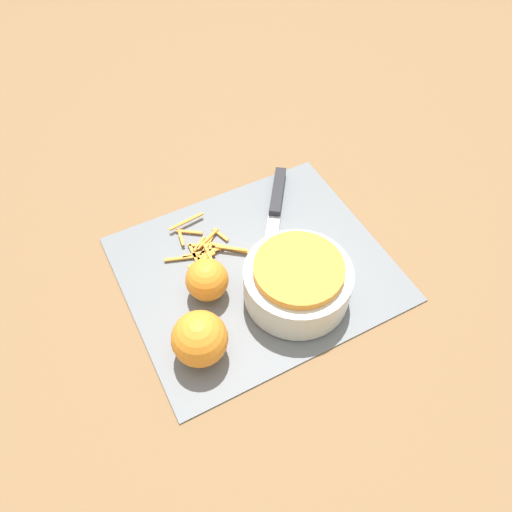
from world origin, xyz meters
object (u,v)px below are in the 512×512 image
orange_left (200,339)px  orange_right (207,280)px  knife (276,205)px  bowl_speckled (297,281)px

orange_left → orange_right: size_ratio=1.21×
knife → orange_left: size_ratio=3.00×
knife → bowl_speckled: bearing=16.1°
knife → orange_left: (0.24, 0.20, 0.03)m
bowl_speckled → orange_right: bowl_speckled is taller
bowl_speckled → orange_left: (0.17, 0.02, 0.00)m
orange_left → orange_right: (-0.05, -0.09, -0.01)m
bowl_speckled → orange_right: (0.12, -0.07, -0.00)m
bowl_speckled → orange_left: size_ratio=2.05×
bowl_speckled → orange_left: 0.17m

